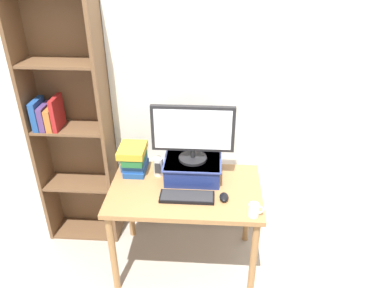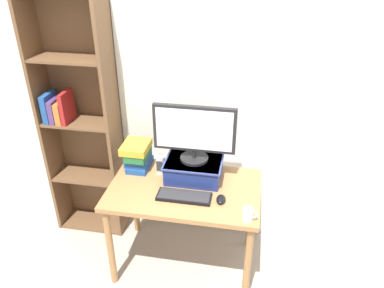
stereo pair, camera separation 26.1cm
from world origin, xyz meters
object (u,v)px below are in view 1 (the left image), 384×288
desk_speaker (158,166)px  computer_monitor (193,132)px  bookshelf_unit (70,126)px  computer_mouse (224,197)px  desk (185,198)px  book_stack (134,158)px  riser_box (193,167)px  keyboard (187,197)px  coffee_mug (254,210)px

desk_speaker → computer_monitor: bearing=-1.3°
bookshelf_unit → computer_mouse: size_ratio=19.92×
computer_mouse → bookshelf_unit: bearing=159.1°
desk → book_stack: (-0.41, 0.20, 0.21)m
riser_box → keyboard: bearing=-94.8°
desk → book_stack: bearing=153.9°
desk → coffee_mug: size_ratio=10.91×
riser_box → book_stack: size_ratio=1.64×
computer_mouse → riser_box: bearing=130.9°
book_stack → coffee_mug: bearing=-28.4°
coffee_mug → desk_speaker: bearing=147.6°
computer_mouse → coffee_mug: (0.19, -0.16, 0.03)m
coffee_mug → desk_speaker: size_ratio=0.68×
computer_mouse → book_stack: 0.76m
computer_mouse → desk_speaker: desk_speaker is taller
coffee_mug → computer_monitor: bearing=134.6°
bookshelf_unit → coffee_mug: (1.41, -0.63, -0.26)m
bookshelf_unit → coffee_mug: 1.56m
computer_mouse → keyboard: bearing=-178.6°
keyboard → book_stack: 0.55m
riser_box → book_stack: 0.46m
bookshelf_unit → computer_mouse: 1.33m
keyboard → computer_mouse: (0.26, 0.01, 0.01)m
book_stack → bookshelf_unit: bearing=164.1°
riser_box → desk_speaker: (-0.26, 0.00, -0.01)m
computer_mouse → coffee_mug: coffee_mug is taller
coffee_mug → desk_speaker: (-0.69, 0.44, 0.03)m
computer_mouse → book_stack: (-0.69, 0.31, 0.10)m
desk → computer_monitor: size_ratio=1.84×
computer_monitor → desk_speaker: (-0.26, 0.01, -0.31)m
keyboard → desk_speaker: desk_speaker is taller
keyboard → coffee_mug: (0.45, -0.16, 0.03)m
keyboard → desk: bearing=100.4°
book_stack → coffee_mug: book_stack is taller
desk → desk_speaker: (-0.22, 0.16, 0.17)m
keyboard → book_stack: bearing=143.3°
desk → computer_mouse: size_ratio=10.59×
computer_mouse → book_stack: book_stack is taller
bookshelf_unit → keyboard: bookshelf_unit is taller
bookshelf_unit → coffee_mug: size_ratio=20.52×
computer_mouse → coffee_mug: size_ratio=1.03×
computer_monitor → keyboard: computer_monitor is taller
keyboard → coffee_mug: 0.48m
bookshelf_unit → desk_speaker: bookshelf_unit is taller
bookshelf_unit → desk_speaker: size_ratio=13.88×
keyboard → coffee_mug: size_ratio=3.79×
book_stack → desk_speaker: bearing=-11.4°
computer_monitor → computer_mouse: bearing=-49.0°
computer_monitor → book_stack: (-0.45, 0.04, -0.27)m
keyboard → desk_speaker: 0.38m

